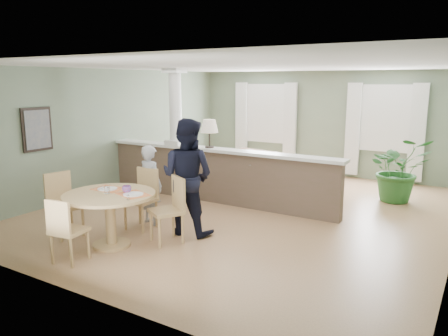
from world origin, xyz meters
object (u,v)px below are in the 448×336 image
Objects in this scene: chair_far_boy at (144,195)px; child_person at (151,185)px; dining_table at (110,204)px; chair_side at (63,201)px; man_person at (187,177)px; sofa at (266,174)px; chair_far_man at (171,206)px; chair_near at (65,228)px; houseplant at (399,169)px.

chair_far_boy is 0.73× the size of child_person.
chair_side is at bearing -176.61° from dining_table.
child_person reaches higher than chair_side.
man_person is at bearing -172.48° from child_person.
dining_table reaches higher than sofa.
child_person is (-0.02, 0.21, 0.14)m from chair_far_boy.
chair_side is 1.44m from child_person.
dining_table is at bearing -81.35° from chair_far_boy.
chair_far_man is at bearing 160.22° from child_person.
man_person is at bearing -117.99° from chair_near.
child_person is (-0.84, 0.52, 0.13)m from chair_far_man.
man_person is (0.68, 1.86, 0.43)m from chair_near.
houseplant is at bearing -120.49° from child_person.
man_person is at bearing 8.62° from chair_far_boy.
sofa is at bearing -164.06° from houseplant.
child_person is at bearing 99.63° from dining_table.
sofa is at bearing -8.40° from chair_side.
houseplant is at bearing -28.20° from chair_side.
dining_table is at bearing -123.27° from houseplant.
dining_table is 0.72× the size of man_person.
man_person is (0.06, -3.05, 0.51)m from sofa.
chair_side is 2.02m from man_person.
sofa is 2.18× the size of dining_table.
houseplant is at bearing -129.73° from man_person.
dining_table is 1.01m from chair_side.
chair_near is at bearing 106.05° from child_person.
chair_side is (-1.57, -4.17, 0.13)m from sofa.
houseplant is at bearing 27.55° from sofa.
chair_far_man is (-2.54, -4.25, -0.11)m from houseplant.
chair_far_boy reaches higher than chair_near.
chair_side is (-0.83, -0.98, 0.01)m from chair_far_boy.
chair_side is (-0.96, 0.73, 0.06)m from chair_near.
chair_far_man is (0.65, 0.61, -0.09)m from dining_table.
chair_side reaches higher than sofa.
chair_far_man is at bearing -124.40° from chair_near.
chair_far_man is 1.11× the size of chair_near.
dining_table is (-0.57, -4.11, 0.22)m from sofa.
chair_side is at bearing 28.85° from man_person.
man_person is (0.80, 0.15, 0.38)m from chair_far_boy.
chair_side reaches higher than chair_far_boy.
chair_near is at bearing -93.22° from dining_table.
chair_far_man reaches higher than dining_table.
dining_table is at bearing -107.15° from chair_far_man.
houseplant is 0.97× the size of child_person.
sofa is 2.12× the size of child_person.
chair_far_boy is at bearing -91.45° from sofa.
man_person is at bearing -123.99° from houseplant.
houseplant reaches higher than chair_far_boy.
chair_near is at bearing -119.78° from houseplant.
sofa is 3.50m from chair_far_man.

